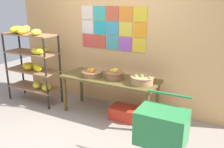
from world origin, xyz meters
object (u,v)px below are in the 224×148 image
fruit_basket_left (115,74)px  fruit_basket_right (92,73)px  display_table (110,82)px  produce_crate_under_table (124,113)px  shopping_cart (162,129)px  banana_shelf_unit (32,58)px  fruit_basket_back_left (142,80)px

fruit_basket_left → fruit_basket_right: bearing=-172.1°
display_table → fruit_basket_left: (0.10, -0.02, 0.16)m
produce_crate_under_table → shopping_cart: 1.38m
shopping_cart → banana_shelf_unit: bearing=152.3°
banana_shelf_unit → produce_crate_under_table: bearing=4.5°
display_table → fruit_basket_back_left: size_ratio=4.49×
fruit_basket_right → fruit_basket_back_left: bearing=2.1°
display_table → fruit_basket_back_left: fruit_basket_back_left is taller
display_table → produce_crate_under_table: display_table is taller
fruit_basket_right → produce_crate_under_table: size_ratio=0.78×
fruit_basket_right → shopping_cart: bearing=-31.4°
banana_shelf_unit → shopping_cart: size_ratio=1.65×
fruit_basket_back_left → fruit_basket_left: 0.49m
fruit_basket_left → fruit_basket_back_left: bearing=-2.7°
banana_shelf_unit → fruit_basket_left: (1.66, 0.17, -0.12)m
fruit_basket_right → fruit_basket_left: size_ratio=1.10×
produce_crate_under_table → shopping_cart: bearing=-46.5°
fruit_basket_right → produce_crate_under_table: 0.88m
display_table → shopping_cart: shopping_cart is taller
fruit_basket_right → fruit_basket_left: 0.41m
banana_shelf_unit → fruit_basket_back_left: (2.16, 0.15, -0.14)m
fruit_basket_left → produce_crate_under_table: fruit_basket_left is taller
banana_shelf_unit → produce_crate_under_table: (1.87, 0.15, -0.77)m
banana_shelf_unit → fruit_basket_left: bearing=5.9°
banana_shelf_unit → fruit_basket_left: banana_shelf_unit is taller
display_table → fruit_basket_left: 0.19m
fruit_basket_back_left → produce_crate_under_table: 0.70m
display_table → fruit_basket_back_left: (0.59, -0.04, 0.15)m
banana_shelf_unit → fruit_basket_right: banana_shelf_unit is taller
banana_shelf_unit → shopping_cart: banana_shelf_unit is taller
fruit_basket_back_left → fruit_basket_right: fruit_basket_back_left is taller
fruit_basket_back_left → shopping_cart: (0.62, -0.96, -0.22)m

